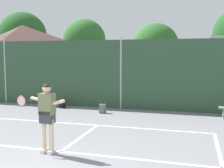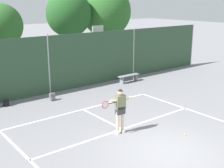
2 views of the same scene
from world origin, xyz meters
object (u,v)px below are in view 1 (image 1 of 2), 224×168
basketball_hoop (219,61)px  backpack_black (62,104)px  tennis_player (47,112)px  backpack_grey (102,109)px

basketball_hoop → backpack_black: size_ratio=7.67×
tennis_player → backpack_grey: (-0.23, 5.42, -0.92)m
basketball_hoop → backpack_black: (-7.37, -2.21, -2.12)m
tennis_player → backpack_grey: 5.50m
basketball_hoop → backpack_grey: (-5.08, -2.85, -2.12)m
backpack_grey → tennis_player: bearing=-87.6°
basketball_hoop → backpack_grey: size_ratio=7.67×
tennis_player → basketball_hoop: bearing=59.6°
backpack_black → backpack_grey: size_ratio=1.00×
tennis_player → backpack_black: (-2.51, 6.06, -0.92)m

